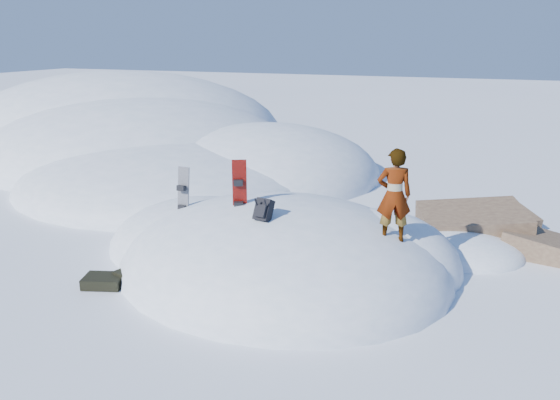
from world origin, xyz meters
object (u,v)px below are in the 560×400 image
(backpack, at_px, (263,210))
(snowboard_dark, at_px, (183,200))
(person, at_px, (394,195))
(snowboard_red, at_px, (239,196))

(backpack, bearing_deg, snowboard_dark, 165.69)
(person, bearing_deg, backpack, -0.77)
(snowboard_red, xyz_separation_m, person, (3.07, 0.13, 0.31))
(snowboard_red, bearing_deg, snowboard_dark, 140.37)
(snowboard_red, bearing_deg, backpack, -63.68)
(backpack, bearing_deg, person, 26.96)
(snowboard_dark, xyz_separation_m, backpack, (2.36, -1.01, 0.34))
(snowboard_red, distance_m, backpack, 1.00)
(snowboard_red, xyz_separation_m, snowboard_dark, (-1.58, 0.40, -0.36))
(snowboard_dark, distance_m, backpack, 2.59)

